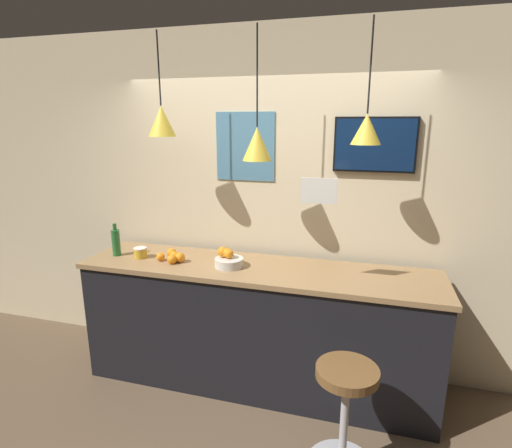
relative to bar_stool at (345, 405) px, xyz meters
name	(u,v)px	position (x,y,z in m)	size (l,w,h in m)	color
ground_plane	(229,441)	(-0.76, 0.02, -0.47)	(14.00, 14.00, 0.00)	brown
back_wall	(270,205)	(-0.76, 1.14, 0.98)	(8.00, 0.06, 2.90)	beige
service_counter	(256,326)	(-0.76, 0.70, 0.04)	(2.84, 0.66, 1.03)	black
bar_stool	(345,405)	(0.00, 0.00, 0.00)	(0.45, 0.45, 0.73)	#B7B7BC
fruit_bowl	(228,260)	(-0.98, 0.65, 0.62)	(0.22, 0.22, 0.15)	beige
orange_pile	(174,257)	(-1.45, 0.65, 0.60)	(0.25, 0.22, 0.08)	orange
juice_bottle	(116,242)	(-1.99, 0.65, 0.68)	(0.07, 0.07, 0.28)	#286B33
spread_jar	(140,253)	(-1.76, 0.65, 0.60)	(0.11, 0.11, 0.09)	gold
pendant_lamp_left	(162,121)	(-1.53, 0.73, 1.67)	(0.21, 0.21, 0.77)	black
pendant_lamp_middle	(257,143)	(-0.76, 0.73, 1.51)	(0.22, 0.22, 0.94)	black
pendant_lamp_right	(366,129)	(0.01, 0.73, 1.62)	(0.21, 0.21, 0.81)	black
mounted_tv	(375,145)	(0.07, 1.08, 1.50)	(0.61, 0.04, 0.42)	black
hanging_menu_board	(319,191)	(-0.27, 0.45, 1.23)	(0.24, 0.01, 0.17)	white
wall_poster	(245,147)	(-0.97, 1.10, 1.47)	(0.51, 0.01, 0.57)	teal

